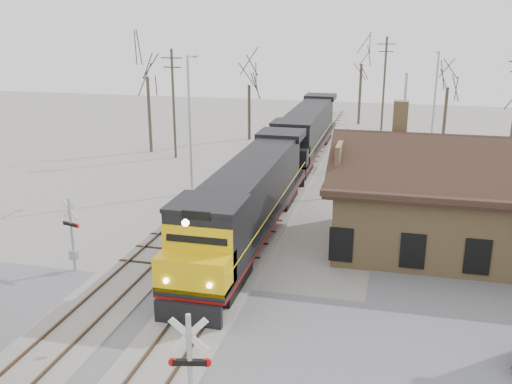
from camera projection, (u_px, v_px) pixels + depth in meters
ground at (183, 335)px, 22.94m from camera, size 140.00×140.00×0.00m
road at (183, 335)px, 22.93m from camera, size 60.00×9.00×0.03m
track_main at (265, 215)px, 36.87m from camera, size 3.40×90.00×0.24m
track_siding at (200, 210)px, 37.89m from camera, size 3.40×90.00×0.24m
depot at (470, 209)px, 30.69m from camera, size 15.20×9.31×7.90m
locomotive_lead at (248, 201)px, 31.93m from camera, size 3.12×20.90×4.64m
locomotive_trailing at (306, 132)px, 51.62m from camera, size 3.12×20.90×4.39m
crossbuck_far at (72, 237)px, 28.30m from camera, size 1.07×0.39×3.84m
streetlight_a at (190, 119)px, 40.20m from camera, size 0.25×2.04×9.86m
streetlight_b at (403, 124)px, 42.01m from camera, size 0.25×2.04×8.51m
streetlight_c at (435, 101)px, 50.35m from camera, size 0.25×2.04×9.57m
utility_pole_a at (174, 102)px, 51.06m from camera, size 2.00×0.24×9.76m
utility_pole_b at (384, 83)px, 63.73m from camera, size 2.00×0.24×10.42m
tree_a at (147, 64)px, 52.46m from camera, size 4.74×4.74×11.61m
tree_b at (249, 76)px, 58.63m from camera, size 3.81×3.81×9.34m
tree_c at (362, 54)px, 66.95m from camera, size 4.79×4.79×11.72m
tree_d at (449, 78)px, 56.81m from camera, size 3.78×3.78×9.27m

